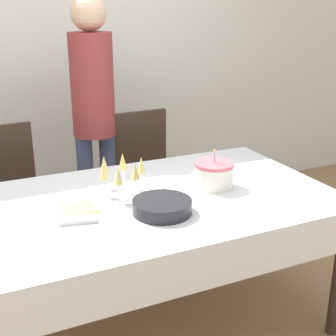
% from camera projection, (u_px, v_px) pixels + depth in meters
% --- Properties ---
extents(ground_plane, '(12.00, 12.00, 0.00)m').
position_uv_depth(ground_plane, '(131.00, 330.00, 2.53)').
color(ground_plane, '#93704C').
extents(wall_back, '(8.00, 0.05, 2.70)m').
position_uv_depth(wall_back, '(47.00, 48.00, 3.52)').
color(wall_back, silver).
rests_on(wall_back, ground_plane).
extents(dining_table, '(2.09, 1.09, 0.75)m').
position_uv_depth(dining_table, '(127.00, 221.00, 2.31)').
color(dining_table, white).
rests_on(dining_table, ground_plane).
extents(dining_chair_far_left, '(0.45, 0.45, 0.97)m').
position_uv_depth(dining_chair_far_left, '(9.00, 197.00, 2.90)').
color(dining_chair_far_left, '#38281E').
rests_on(dining_chair_far_left, ground_plane).
extents(dining_chair_far_right, '(0.44, 0.44, 0.97)m').
position_uv_depth(dining_chair_far_right, '(147.00, 175.00, 3.27)').
color(dining_chair_far_right, '#38281E').
rests_on(dining_chair_far_right, ground_plane).
extents(birthday_cake, '(0.21, 0.21, 0.21)m').
position_uv_depth(birthday_cake, '(213.00, 174.00, 2.45)').
color(birthday_cake, silver).
rests_on(birthday_cake, dining_table).
extents(champagne_tray, '(0.31, 0.31, 0.18)m').
position_uv_depth(champagne_tray, '(121.00, 178.00, 2.36)').
color(champagne_tray, silver).
rests_on(champagne_tray, dining_table).
extents(plate_stack_main, '(0.28, 0.28, 0.06)m').
position_uv_depth(plate_stack_main, '(162.00, 206.00, 2.15)').
color(plate_stack_main, black).
rests_on(plate_stack_main, dining_table).
extents(plate_stack_dessert, '(0.22, 0.22, 0.04)m').
position_uv_depth(plate_stack_dessert, '(143.00, 189.00, 2.38)').
color(plate_stack_dessert, white).
rests_on(plate_stack_dessert, dining_table).
extents(cake_knife, '(0.30, 0.06, 0.00)m').
position_uv_depth(cake_knife, '(238.00, 199.00, 2.30)').
color(cake_knife, silver).
rests_on(cake_knife, dining_table).
extents(fork_pile, '(0.18, 0.09, 0.02)m').
position_uv_depth(fork_pile, '(78.00, 220.00, 2.07)').
color(fork_pile, silver).
rests_on(fork_pile, dining_table).
extents(napkin_pile, '(0.15, 0.15, 0.01)m').
position_uv_depth(napkin_pile, '(80.00, 209.00, 2.19)').
color(napkin_pile, '#E0D166').
rests_on(napkin_pile, dining_table).
extents(person_standing, '(0.28, 0.28, 1.73)m').
position_uv_depth(person_standing, '(93.00, 103.00, 3.06)').
color(person_standing, '#3F4C72').
rests_on(person_standing, ground_plane).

